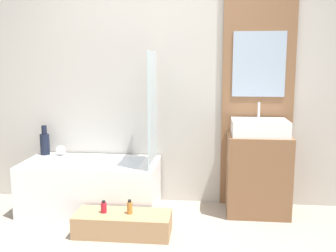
{
  "coord_description": "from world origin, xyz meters",
  "views": [
    {
      "loc": [
        0.51,
        -2.49,
        1.49
      ],
      "look_at": [
        0.18,
        0.72,
        0.95
      ],
      "focal_mm": 42.0,
      "sensor_mm": 36.0,
      "label": 1
    }
  ],
  "objects_px": {
    "vase_round_light": "(61,150)",
    "bottle_soap_primary": "(104,207)",
    "wooden_step_bench": "(123,224)",
    "vase_tall_dark": "(45,143)",
    "sink": "(260,127)",
    "bottle_soap_secondary": "(130,207)",
    "bathtub": "(91,186)"
  },
  "relations": [
    {
      "from": "vase_tall_dark",
      "to": "bottle_soap_secondary",
      "type": "bearing_deg",
      "value": -35.66
    },
    {
      "from": "wooden_step_bench",
      "to": "bottle_soap_primary",
      "type": "xyz_separation_m",
      "value": [
        -0.17,
        0.0,
        0.14
      ]
    },
    {
      "from": "bottle_soap_primary",
      "to": "bottle_soap_secondary",
      "type": "distance_m",
      "value": 0.23
    },
    {
      "from": "wooden_step_bench",
      "to": "vase_tall_dark",
      "type": "height_order",
      "value": "vase_tall_dark"
    },
    {
      "from": "wooden_step_bench",
      "to": "bottle_soap_primary",
      "type": "distance_m",
      "value": 0.22
    },
    {
      "from": "wooden_step_bench",
      "to": "vase_tall_dark",
      "type": "relative_size",
      "value": 2.63
    },
    {
      "from": "bathtub",
      "to": "sink",
      "type": "distance_m",
      "value": 1.76
    },
    {
      "from": "sink",
      "to": "bottle_soap_secondary",
      "type": "height_order",
      "value": "sink"
    },
    {
      "from": "vase_tall_dark",
      "to": "bottle_soap_primary",
      "type": "xyz_separation_m",
      "value": [
        0.83,
        -0.76,
        -0.39
      ]
    },
    {
      "from": "vase_tall_dark",
      "to": "bottle_soap_secondary",
      "type": "relative_size",
      "value": 2.52
    },
    {
      "from": "sink",
      "to": "vase_tall_dark",
      "type": "height_order",
      "value": "sink"
    },
    {
      "from": "sink",
      "to": "bottle_soap_secondary",
      "type": "bearing_deg",
      "value": -151.77
    },
    {
      "from": "vase_tall_dark",
      "to": "wooden_step_bench",
      "type": "bearing_deg",
      "value": -37.31
    },
    {
      "from": "bottle_soap_primary",
      "to": "bottle_soap_secondary",
      "type": "relative_size",
      "value": 0.87
    },
    {
      "from": "vase_round_light",
      "to": "bottle_soap_primary",
      "type": "distance_m",
      "value": 1.06
    },
    {
      "from": "sink",
      "to": "vase_round_light",
      "type": "distance_m",
      "value": 2.07
    },
    {
      "from": "vase_tall_dark",
      "to": "bottle_soap_secondary",
      "type": "xyz_separation_m",
      "value": [
        1.06,
        -0.76,
        -0.38
      ]
    },
    {
      "from": "vase_round_light",
      "to": "wooden_step_bench",
      "type": "bearing_deg",
      "value": -42.5
    },
    {
      "from": "wooden_step_bench",
      "to": "vase_tall_dark",
      "type": "distance_m",
      "value": 1.37
    },
    {
      "from": "bathtub",
      "to": "sink",
      "type": "xyz_separation_m",
      "value": [
        1.65,
        0.09,
        0.6
      ]
    },
    {
      "from": "sink",
      "to": "vase_round_light",
      "type": "bearing_deg",
      "value": 176.02
    },
    {
      "from": "vase_tall_dark",
      "to": "vase_round_light",
      "type": "relative_size",
      "value": 3.06
    },
    {
      "from": "bathtub",
      "to": "vase_tall_dark",
      "type": "distance_m",
      "value": 0.72
    },
    {
      "from": "vase_round_light",
      "to": "bottle_soap_secondary",
      "type": "height_order",
      "value": "vase_round_light"
    },
    {
      "from": "bottle_soap_secondary",
      "to": "vase_round_light",
      "type": "bearing_deg",
      "value": 139.56
    },
    {
      "from": "bathtub",
      "to": "wooden_step_bench",
      "type": "bearing_deg",
      "value": -50.39
    },
    {
      "from": "vase_round_light",
      "to": "bottle_soap_primary",
      "type": "xyz_separation_m",
      "value": [
        0.66,
        -0.76,
        -0.32
      ]
    },
    {
      "from": "vase_round_light",
      "to": "bottle_soap_primary",
      "type": "height_order",
      "value": "vase_round_light"
    },
    {
      "from": "bottle_soap_primary",
      "to": "bathtub",
      "type": "bearing_deg",
      "value": 117.15
    },
    {
      "from": "sink",
      "to": "bottle_soap_primary",
      "type": "bearing_deg",
      "value": -155.86
    },
    {
      "from": "bottle_soap_secondary",
      "to": "wooden_step_bench",
      "type": "bearing_deg",
      "value": 180.0
    },
    {
      "from": "wooden_step_bench",
      "to": "vase_round_light",
      "type": "relative_size",
      "value": 8.04
    }
  ]
}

